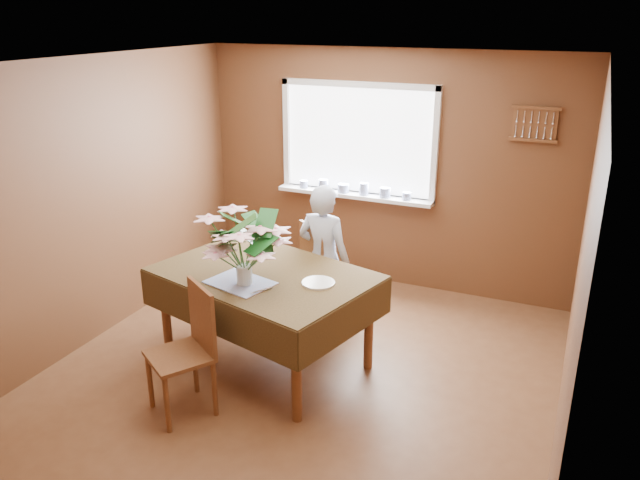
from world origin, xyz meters
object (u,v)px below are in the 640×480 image
at_px(seated_woman, 324,259).
at_px(chair_near, 190,345).
at_px(chair_far, 322,269).
at_px(flower_bouquet, 243,242).
at_px(dining_table, 264,284).

bearing_deg(seated_woman, chair_near, 80.92).
height_order(chair_far, seated_woman, seated_woman).
bearing_deg(flower_bouquet, chair_near, -107.39).
relative_size(chair_far, seated_woman, 0.70).
bearing_deg(dining_table, chair_near, -88.75).
bearing_deg(flower_bouquet, seated_woman, 77.48).
xyz_separation_m(chair_near, flower_bouquet, (0.17, 0.54, 0.65)).
bearing_deg(chair_far, seated_woman, 155.23).
xyz_separation_m(chair_far, chair_near, (-0.32, -1.70, 0.00)).
height_order(chair_far, flower_bouquet, flower_bouquet).
xyz_separation_m(dining_table, chair_far, (0.13, 0.90, -0.20)).
bearing_deg(dining_table, seated_woman, 90.00).
xyz_separation_m(seated_woman, flower_bouquet, (-0.23, -1.03, 0.48)).
relative_size(dining_table, chair_far, 1.99).
height_order(dining_table, chair_far, chair_far).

